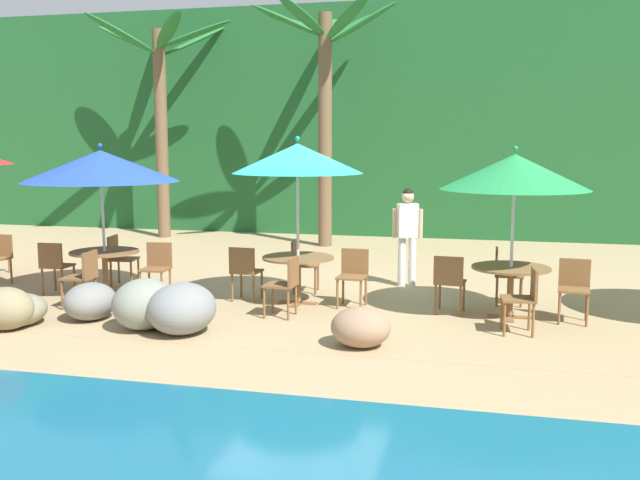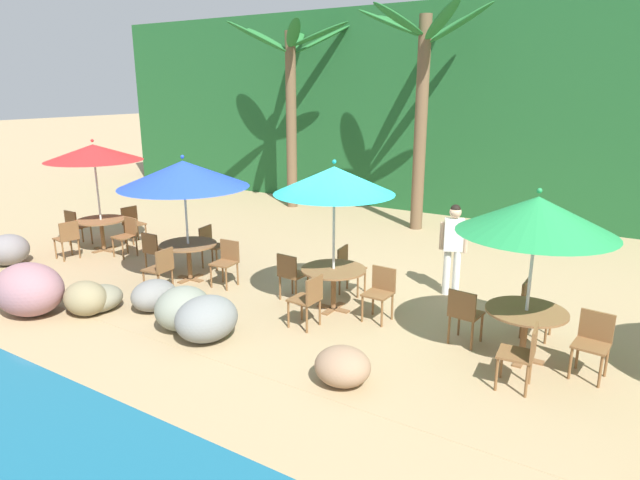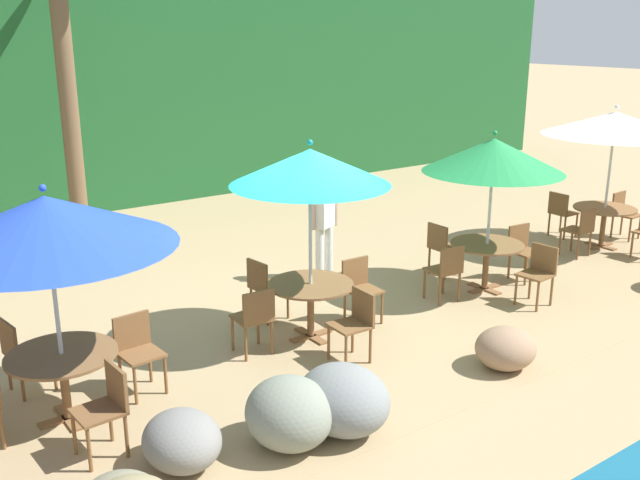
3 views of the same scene
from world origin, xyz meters
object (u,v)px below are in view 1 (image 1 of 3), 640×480
object	(u,v)px
chair_blue_left	(55,264)
chair_teal_inland	(301,262)
palm_tree_second	(325,79)
waiter_in_white	(407,230)
chair_teal_seaward	(353,273)
chair_green_right	(525,296)
umbrella_blue	(101,166)
chair_green_seaward	(574,285)
dining_table_green	(511,275)
chair_blue_inland	(119,256)
umbrella_green	(515,172)
chair_blue_seaward	(157,265)
chair_teal_left	(245,269)
chair_blue_right	(84,275)
chair_green_left	(449,280)
dining_table_blue	(105,259)
chair_teal_right	(286,282)
palm_tree_nearest	(161,88)
chair_green_inland	(503,272)
dining_table_teal	(298,265)
umbrella_teal	(298,159)

from	to	relation	value
chair_blue_left	chair_teal_inland	world-z (taller)	same
palm_tree_second	waiter_in_white	size ratio (longest dim) A/B	3.31
chair_teal_seaward	chair_green_right	size ratio (longest dim) A/B	1.00
umbrella_blue	chair_teal_seaward	world-z (taller)	umbrella_blue
chair_blue_left	chair_green_seaward	world-z (taller)	same
dining_table_green	chair_teal_seaward	bearing A→B (deg)	175.25
chair_teal_seaward	chair_blue_inland	bearing A→B (deg)	172.36
palm_tree_second	umbrella_green	bearing A→B (deg)	-55.98
umbrella_blue	chair_blue_seaward	xyz separation A→B (m)	(0.84, 0.15, -1.59)
umbrella_blue	palm_tree_second	xyz separation A→B (m)	(2.18, 6.23, 1.82)
umbrella_blue	chair_teal_left	bearing A→B (deg)	3.78
umbrella_blue	chair_blue_right	world-z (taller)	umbrella_blue
chair_teal_left	umbrella_green	world-z (taller)	umbrella_green
chair_green_left	umbrella_green	bearing A→B (deg)	0.59
dining_table_blue	chair_blue_left	size ratio (longest dim) A/B	1.26
chair_teal_inland	chair_teal_right	world-z (taller)	same
dining_table_green	palm_tree_nearest	xyz separation A→B (m)	(-8.58, 6.73, 3.22)
chair_green_right	palm_tree_nearest	size ratio (longest dim) A/B	0.16
chair_green_inland	palm_tree_second	size ratio (longest dim) A/B	0.15
palm_tree_nearest	palm_tree_second	distance (m)	4.45
dining_table_teal	umbrella_green	world-z (taller)	umbrella_green
chair_blue_right	palm_tree_second	size ratio (longest dim) A/B	0.15
chair_green_seaward	chair_green_left	bearing A→B (deg)	-179.50
umbrella_teal	chair_blue_right	bearing A→B (deg)	-161.11
chair_green_inland	waiter_in_white	xyz separation A→B (m)	(-1.60, 1.00, 0.47)
umbrella_green	chair_green_left	xyz separation A→B (m)	(-0.85, -0.01, -1.56)
dining_table_green	chair_green_inland	world-z (taller)	chair_green_inland
chair_blue_seaward	chair_green_inland	distance (m)	5.47
umbrella_teal	chair_teal_seaward	bearing A→B (deg)	4.05
palm_tree_nearest	palm_tree_second	xyz separation A→B (m)	(4.41, -0.56, 0.09)
chair_blue_inland	chair_teal_seaward	size ratio (longest dim) A/B	1.00
chair_blue_seaward	waiter_in_white	world-z (taller)	waiter_in_white
chair_blue_inland	dining_table_green	distance (m)	6.60
chair_teal_inland	waiter_in_white	bearing A→B (deg)	27.98
chair_green_inland	chair_green_right	bearing A→B (deg)	-81.43
chair_blue_right	umbrella_green	distance (m)	6.46
umbrella_blue	chair_green_left	size ratio (longest dim) A/B	2.83
chair_teal_inland	chair_green_right	size ratio (longest dim) A/B	1.00
chair_blue_seaward	chair_green_inland	bearing A→B (deg)	8.02
chair_blue_left	palm_tree_second	bearing A→B (deg)	64.50
chair_green_seaward	umbrella_teal	bearing A→B (deg)	178.21
chair_blue_left	palm_tree_nearest	size ratio (longest dim) A/B	0.16
chair_blue_seaward	umbrella_green	bearing A→B (deg)	-0.91
chair_teal_right	palm_tree_nearest	xyz separation A→B (m)	(-5.48, 7.45, 3.32)
chair_green_right	palm_tree_second	distance (m)	8.91
chair_green_seaward	palm_tree_second	xyz separation A→B (m)	(-5.02, 6.16, 3.41)
chair_blue_right	chair_green_seaward	xyz separation A→B (m)	(7.06, 0.92, 0.00)
chair_green_inland	umbrella_teal	bearing A→B (deg)	-166.83
chair_green_seaward	palm_tree_nearest	size ratio (longest dim) A/B	0.16
dining_table_green	chair_green_inland	xyz separation A→B (m)	(-0.09, 0.85, -0.10)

